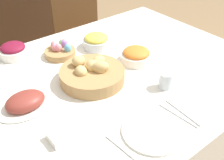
{
  "coord_description": "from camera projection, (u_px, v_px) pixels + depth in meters",
  "views": [
    {
      "loc": [
        -0.7,
        -0.93,
        1.54
      ],
      "look_at": [
        -0.03,
        -0.09,
        0.79
      ],
      "focal_mm": 45.0,
      "sensor_mm": 36.0,
      "label": 1
    }
  ],
  "objects": [
    {
      "name": "beet_salad_bowl",
      "position": [
        13.0,
        50.0,
        1.54
      ],
      "size": [
        0.16,
        0.16,
        0.08
      ],
      "color": "white",
      "rests_on": "dining_table"
    },
    {
      "name": "ham_platter",
      "position": [
        25.0,
        102.0,
        1.2
      ],
      "size": [
        0.27,
        0.19,
        0.07
      ],
      "color": "white",
      "rests_on": "dining_table"
    },
    {
      "name": "butter_dish",
      "position": [
        65.0,
        134.0,
        1.06
      ],
      "size": [
        0.13,
        0.08,
        0.03
      ],
      "color": "white",
      "rests_on": "dining_table"
    },
    {
      "name": "sideboard",
      "position": [
        12.0,
        13.0,
        2.89
      ],
      "size": [
        1.3,
        0.44,
        0.91
      ],
      "color": "#3D2616",
      "rests_on": "ground"
    },
    {
      "name": "carrot_bowl",
      "position": [
        136.0,
        55.0,
        1.5
      ],
      "size": [
        0.17,
        0.17,
        0.08
      ],
      "color": "white",
      "rests_on": "dining_table"
    },
    {
      "name": "chair_far_right",
      "position": [
        84.0,
        37.0,
        2.37
      ],
      "size": [
        0.45,
        0.45,
        0.89
      ],
      "rotation": [
        0.0,
        0.0,
        -0.07
      ],
      "color": "brown",
      "rests_on": "ground"
    },
    {
      "name": "knife",
      "position": [
        178.0,
        116.0,
        1.16
      ],
      "size": [
        0.02,
        0.19,
        0.0
      ],
      "rotation": [
        0.0,
        0.0,
        0.07
      ],
      "color": "#B7B7BC",
      "rests_on": "dining_table"
    },
    {
      "name": "fork",
      "position": [
        124.0,
        150.0,
        1.01
      ],
      "size": [
        0.02,
        0.19,
        0.0
      ],
      "rotation": [
        0.0,
        0.0,
        0.07
      ],
      "color": "#B7B7BC",
      "rests_on": "dining_table"
    },
    {
      "name": "pineapple_bowl",
      "position": [
        96.0,
        41.0,
        1.63
      ],
      "size": [
        0.16,
        0.16,
        0.08
      ],
      "color": "silver",
      "rests_on": "dining_table"
    },
    {
      "name": "dinner_plate",
      "position": [
        153.0,
        131.0,
        1.08
      ],
      "size": [
        0.25,
        0.25,
        0.01
      ],
      "color": "white",
      "rests_on": "dining_table"
    },
    {
      "name": "spoon",
      "position": [
        183.0,
        113.0,
        1.18
      ],
      "size": [
        0.02,
        0.19,
        0.0
      ],
      "rotation": [
        0.0,
        0.0,
        -0.07
      ],
      "color": "#B7B7BC",
      "rests_on": "dining_table"
    },
    {
      "name": "egg_basket",
      "position": [
        60.0,
        50.0,
        1.56
      ],
      "size": [
        0.17,
        0.17,
        0.08
      ],
      "color": "#AD8451",
      "rests_on": "dining_table"
    },
    {
      "name": "dining_table",
      "position": [
        106.0,
        130.0,
        1.62
      ],
      "size": [
        1.65,
        1.18,
        0.75
      ],
      "color": "white",
      "rests_on": "ground"
    },
    {
      "name": "drinking_cup",
      "position": [
        166.0,
        80.0,
        1.31
      ],
      "size": [
        0.07,
        0.07,
        0.08
      ],
      "color": "silver",
      "rests_on": "dining_table"
    },
    {
      "name": "bread_basket",
      "position": [
        92.0,
        74.0,
        1.35
      ],
      "size": [
        0.32,
        0.32,
        0.11
      ],
      "color": "#AD8451",
      "rests_on": "dining_table"
    }
  ]
}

